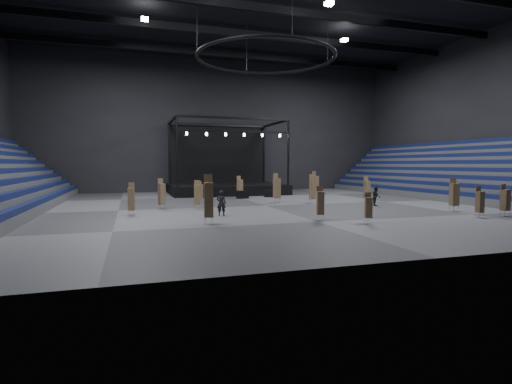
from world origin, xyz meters
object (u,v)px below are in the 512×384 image
object	(u,v)px
stage	(225,182)
chair_stack_14	(240,187)
flight_case_mid	(242,195)
chair_stack_6	(367,189)
flight_case_right	(269,194)
chair_stack_13	(315,185)
chair_stack_5	(454,194)
chair_stack_3	(162,194)
chair_stack_7	(209,199)
chair_stack_4	(368,207)
chair_stack_12	(480,201)
chair_stack_9	(131,199)
chair_stack_0	(200,191)
chair_stack_2	(277,188)
flight_case_left	(204,194)
crew_member	(376,196)
chair_stack_11	(312,188)
chair_stack_1	(320,202)
chair_stack_10	(505,200)
chair_stack_8	(197,194)
man_center	(221,203)

from	to	relation	value
stage	chair_stack_14	distance (m)	8.23
flight_case_mid	chair_stack_6	distance (m)	13.07
flight_case_right	chair_stack_13	bearing A→B (deg)	-43.58
chair_stack_5	chair_stack_6	size ratio (longest dim) A/B	1.05
chair_stack_3	chair_stack_7	distance (m)	9.59
chair_stack_4	chair_stack_12	world-z (taller)	chair_stack_12
chair_stack_9	chair_stack_13	world-z (taller)	chair_stack_13
chair_stack_0	chair_stack_2	world-z (taller)	chair_stack_2
flight_case_left	chair_stack_9	world-z (taller)	chair_stack_9
flight_case_left	crew_member	distance (m)	18.74
chair_stack_12	chair_stack_13	xyz separation A→B (m)	(-4.34, 17.05, 0.38)
flight_case_mid	chair_stack_0	xyz separation A→B (m)	(-5.12, -3.06, 0.66)
chair_stack_11	chair_stack_14	world-z (taller)	chair_stack_11
flight_case_mid	flight_case_right	bearing A→B (deg)	14.13
stage	flight_case_mid	size ratio (longest dim) A/B	10.90
chair_stack_2	chair_stack_11	bearing A→B (deg)	-29.66
flight_case_mid	chair_stack_13	size ratio (longest dim) A/B	0.43
chair_stack_1	chair_stack_10	bearing A→B (deg)	5.09
flight_case_left	flight_case_mid	distance (m)	4.50
flight_case_left	flight_case_right	distance (m)	7.38
chair_stack_1	chair_stack_5	bearing A→B (deg)	20.35
chair_stack_8	man_center	xyz separation A→B (m)	(0.98, -4.79, -0.32)
chair_stack_1	chair_stack_3	world-z (taller)	chair_stack_3
chair_stack_3	chair_stack_8	world-z (taller)	chair_stack_3
flight_case_left	chair_stack_7	xyz separation A→B (m)	(-3.15, -19.75, 1.12)
chair_stack_12	man_center	size ratio (longest dim) A/B	1.18
chair_stack_2	chair_stack_12	distance (m)	17.20
chair_stack_0	chair_stack_7	size ratio (longest dim) A/B	0.67
chair_stack_9	chair_stack_12	bearing A→B (deg)	-11.06
chair_stack_2	chair_stack_8	xyz separation A→B (m)	(-8.16, -3.08, -0.22)
chair_stack_1	chair_stack_3	xyz separation A→B (m)	(-9.59, 9.69, 0.12)
chair_stack_1	crew_member	distance (m)	11.26
chair_stack_5	chair_stack_12	bearing A→B (deg)	-96.65
chair_stack_13	chair_stack_14	distance (m)	8.14
chair_stack_9	chair_stack_11	xyz separation A→B (m)	(16.65, 4.64, 0.18)
flight_case_mid	chair_stack_5	bearing A→B (deg)	-52.14
chair_stack_4	chair_stack_6	size ratio (longest dim) A/B	0.78
flight_case_mid	chair_stack_11	xyz separation A→B (m)	(5.12, -6.73, 0.98)
flight_case_mid	chair_stack_11	bearing A→B (deg)	-52.73
man_center	crew_member	world-z (taller)	man_center
chair_stack_2	chair_stack_14	bearing A→B (deg)	95.15
chair_stack_4	chair_stack_13	world-z (taller)	chair_stack_13
chair_stack_1	flight_case_mid	bearing A→B (deg)	105.69
flight_case_right	chair_stack_9	size ratio (longest dim) A/B	0.49
chair_stack_2	chair_stack_3	bearing A→B (deg)	177.21
chair_stack_6	chair_stack_14	xyz separation A→B (m)	(-10.73, 7.86, -0.02)
crew_member	chair_stack_0	bearing A→B (deg)	86.06
chair_stack_1	chair_stack_7	xyz separation A→B (m)	(-7.43, 0.36, 0.39)
chair_stack_10	chair_stack_11	distance (m)	15.87
chair_stack_0	chair_stack_12	size ratio (longest dim) A/B	0.95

